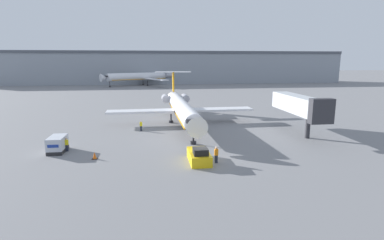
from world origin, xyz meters
TOP-DOWN VIEW (x-y plane):
  - ground_plane at (0.00, 0.00)m, footprint 600.00×600.00m
  - terminal_building at (0.00, 120.00)m, footprint 180.00×16.80m
  - airplane_main at (-0.37, 21.05)m, footprint 26.19×32.89m
  - pushback_tug at (-0.42, -0.08)m, footprint 2.22×4.58m
  - luggage_cart at (-17.23, 5.95)m, footprint 1.80×3.40m
  - worker_near_tug at (1.39, -0.71)m, footprint 0.40×0.26m
  - worker_by_wing at (-7.35, 16.06)m, footprint 0.40×0.24m
  - worker_on_apron at (-16.18, 6.05)m, footprint 0.40×0.24m
  - traffic_cone_left at (-12.20, 2.50)m, footprint 0.61×0.61m
  - airplane_parked_far_left at (-9.47, 108.08)m, footprint 36.32×35.44m
  - jet_bridge at (16.90, 11.14)m, footprint 3.20×14.03m

SIDE VIEW (x-z plane):
  - ground_plane at x=0.00m, z-range 0.00..0.00m
  - traffic_cone_left at x=-12.20m, z-range -0.02..0.82m
  - pushback_tug at x=-0.42m, z-range -0.24..1.62m
  - worker_by_wing at x=-7.35m, z-range 0.03..1.68m
  - worker_on_apron at x=-16.18m, z-range 0.04..1.76m
  - luggage_cart at x=-17.23m, z-range 0.00..1.95m
  - worker_near_tug at x=1.39m, z-range 0.06..1.91m
  - airplane_main at x=-0.37m, z-range -1.41..7.35m
  - airplane_parked_far_left at x=-9.47m, z-range -1.40..9.50m
  - jet_bridge at x=16.90m, z-range 1.36..7.55m
  - terminal_building at x=0.00m, z-range 0.03..15.76m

